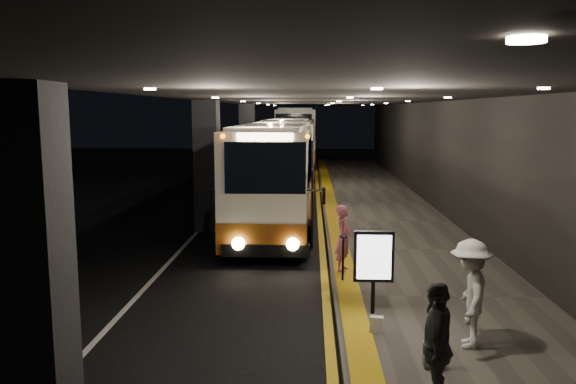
{
  "coord_description": "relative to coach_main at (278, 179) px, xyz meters",
  "views": [
    {
      "loc": [
        2.0,
        -14.73,
        4.05
      ],
      "look_at": [
        1.34,
        1.38,
        1.7
      ],
      "focal_mm": 35.0,
      "sensor_mm": 36.0,
      "label": 1
    }
  ],
  "objects": [
    {
      "name": "terminal_wall",
      "position": [
        6.14,
        0.31,
        1.32
      ],
      "size": [
        0.1,
        50.0,
        6.0
      ],
      "primitive_type": "cube",
      "color": "black",
      "rests_on": "ground"
    },
    {
      "name": "bag_plain",
      "position": [
        2.32,
        -9.88,
        -1.39
      ],
      "size": [
        0.25,
        0.17,
        0.29
      ],
      "primitive_type": "cube",
      "rotation": [
        0.0,
        0.0,
        -0.17
      ],
      "color": "silver",
      "rests_on": "sidewalk"
    },
    {
      "name": "bag_polka",
      "position": [
        3.04,
        -11.21,
        -1.34
      ],
      "size": [
        0.33,
        0.16,
        0.39
      ],
      "primitive_type": "cube",
      "rotation": [
        0.0,
        0.0,
        0.07
      ],
      "color": "black",
      "rests_on": "sidewalk"
    },
    {
      "name": "ground",
      "position": [
        -0.86,
        -4.69,
        -1.68
      ],
      "size": [
        90.0,
        90.0,
        0.0
      ],
      "primitive_type": "plane",
      "color": "black"
    },
    {
      "name": "coach_second",
      "position": [
        -0.02,
        11.32,
        -0.0
      ],
      "size": [
        2.7,
        11.22,
        3.5
      ],
      "rotation": [
        0.0,
        0.0,
        -0.03
      ],
      "color": "beige",
      "rests_on": "ground"
    },
    {
      "name": "passenger_waiting_white",
      "position": [
        3.78,
        -10.39,
        -0.63
      ],
      "size": [
        0.79,
        1.27,
        1.82
      ],
      "primitive_type": "imported",
      "rotation": [
        0.0,
        0.0,
        -1.79
      ],
      "color": "beige",
      "rests_on": "sidewalk"
    },
    {
      "name": "info_sign",
      "position": [
        2.36,
        -8.92,
        -0.44
      ],
      "size": [
        0.77,
        0.13,
        1.63
      ],
      "rotation": [
        0.0,
        0.0,
        -0.02
      ],
      "color": "black",
      "rests_on": "sidewalk"
    },
    {
      "name": "coach_main",
      "position": [
        0.0,
        0.0,
        0.0
      ],
      "size": [
        2.58,
        11.32,
        3.51
      ],
      "rotation": [
        0.0,
        0.0,
        -0.02
      ],
      "color": "beige",
      "rests_on": "ground"
    },
    {
      "name": "support_columns",
      "position": [
        -2.36,
        -0.69,
        0.52
      ],
      "size": [
        0.8,
        24.8,
        4.4
      ],
      "color": "black",
      "rests_on": "ground"
    },
    {
      "name": "lane_line_white",
      "position": [
        -2.66,
        0.31,
        -1.68
      ],
      "size": [
        0.12,
        50.0,
        0.01
      ],
      "primitive_type": "cube",
      "color": "silver",
      "rests_on": "ground"
    },
    {
      "name": "sidewalk",
      "position": [
        3.89,
        0.31,
        -1.61
      ],
      "size": [
        4.5,
        50.0,
        0.15
      ],
      "primitive_type": "cube",
      "color": "#514C44",
      "rests_on": "ground"
    },
    {
      "name": "passenger_boarding",
      "position": [
        1.94,
        -6.02,
        -0.71
      ],
      "size": [
        0.55,
        0.68,
        1.64
      ],
      "primitive_type": "imported",
      "rotation": [
        0.0,
        0.0,
        1.28
      ],
      "color": "#B85664",
      "rests_on": "sidewalk"
    },
    {
      "name": "stanchion_post",
      "position": [
        1.89,
        -6.82,
        -1.01
      ],
      "size": [
        0.05,
        0.05,
        1.04
      ],
      "primitive_type": "cylinder",
      "color": "black",
      "rests_on": "sidewalk"
    },
    {
      "name": "coach_third",
      "position": [
        -0.0,
        24.2,
        0.28
      ],
      "size": [
        2.86,
        13.05,
        4.1
      ],
      "rotation": [
        0.0,
        0.0,
        0.01
      ],
      "color": "beige",
      "rests_on": "ground"
    },
    {
      "name": "passenger_waiting_grey",
      "position": [
        2.78,
        -12.44,
        -0.66
      ],
      "size": [
        0.75,
        1.12,
        1.75
      ],
      "primitive_type": "imported",
      "rotation": [
        0.0,
        0.0,
        -1.81
      ],
      "color": "#55555B",
      "rests_on": "sidewalk"
    },
    {
      "name": "tactile_strip",
      "position": [
        1.99,
        0.31,
        -1.53
      ],
      "size": [
        0.5,
        50.0,
        0.01
      ],
      "primitive_type": "cube",
      "color": "gold",
      "rests_on": "sidewalk"
    },
    {
      "name": "canopy",
      "position": [
        1.64,
        0.31,
        2.92
      ],
      "size": [
        9.0,
        50.0,
        0.4
      ],
      "primitive_type": "cube",
      "color": "black",
      "rests_on": "support_columns"
    },
    {
      "name": "kerb_stripe_yellow",
      "position": [
        1.49,
        0.31,
        -1.68
      ],
      "size": [
        0.18,
        50.0,
        0.01
      ],
      "primitive_type": "cube",
      "color": "gold",
      "rests_on": "ground"
    }
  ]
}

